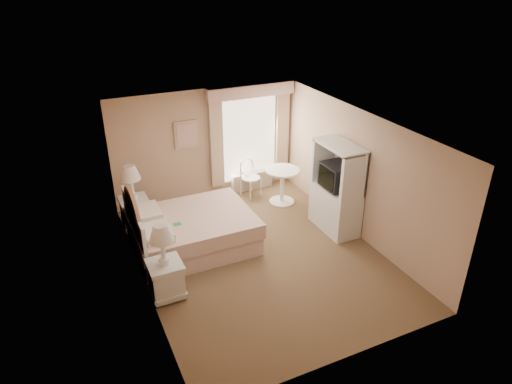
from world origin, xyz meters
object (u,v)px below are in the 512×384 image
nightstand_far (134,205)px  cafe_chair (249,174)px  armoire (336,195)px  round_table (282,181)px  bed (187,231)px  nightstand_near (165,270)px

nightstand_far → cafe_chair: 2.73m
cafe_chair → armoire: armoire is taller
round_table → armoire: (0.43, -1.45, 0.22)m
bed → nightstand_near: size_ratio=1.70×
nightstand_far → armoire: (3.65, -1.75, 0.25)m
armoire → round_table: bearing=106.6°
nightstand_near → nightstand_far: size_ratio=0.97×
bed → round_table: bearing=20.0°
nightstand_near → armoire: bearing=10.0°
bed → round_table: 2.66m
nightstand_near → cafe_chair: bearing=45.5°
bed → nightstand_near: bearing=-121.4°
nightstand_near → nightstand_far: (-0.00, 2.39, 0.01)m
nightstand_near → armoire: 3.72m
nightstand_far → armoire: 4.06m
cafe_chair → bed: bearing=-159.1°
cafe_chair → armoire: (0.95, -2.11, 0.24)m
nightstand_near → round_table: size_ratio=1.63×
bed → nightstand_near: bed is taller
nightstand_far → armoire: bearing=-25.6°
armoire → bed: bearing=169.4°
nightstand_far → cafe_chair: nightstand_far is taller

